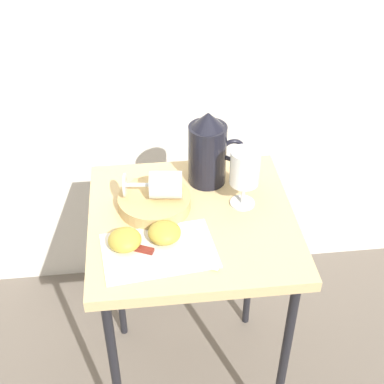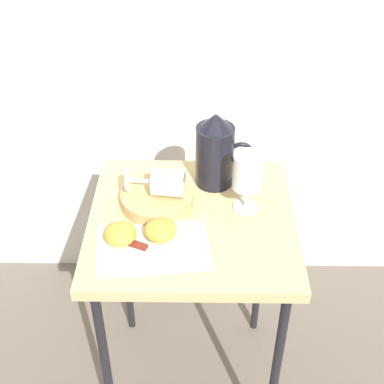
{
  "view_description": "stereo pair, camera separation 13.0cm",
  "coord_description": "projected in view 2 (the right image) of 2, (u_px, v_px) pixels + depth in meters",
  "views": [
    {
      "loc": [
        -0.12,
        -1.02,
        1.57
      ],
      "look_at": [
        0.0,
        0.0,
        0.77
      ],
      "focal_mm": 50.42,
      "sensor_mm": 36.0,
      "label": 1
    },
    {
      "loc": [
        0.01,
        -1.03,
        1.57
      ],
      "look_at": [
        0.0,
        0.0,
        0.77
      ],
      "focal_mm": 50.42,
      "sensor_mm": 36.0,
      "label": 2
    }
  ],
  "objects": [
    {
      "name": "apple_half_left",
      "position": [
        120.0,
        234.0,
        1.26
      ],
      "size": [
        0.08,
        0.08,
        0.04
      ],
      "primitive_type": "ellipsoid",
      "color": "#B29938",
      "rests_on": "linen_napkin"
    },
    {
      "name": "wine_glass_upright",
      "position": [
        248.0,
        175.0,
        1.32
      ],
      "size": [
        0.07,
        0.07,
        0.16
      ],
      "color": "silver",
      "rests_on": "table"
    },
    {
      "name": "linen_napkin",
      "position": [
        153.0,
        247.0,
        1.26
      ],
      "size": [
        0.28,
        0.2,
        0.0
      ],
      "primitive_type": "cube",
      "rotation": [
        0.0,
        0.0,
        0.11
      ],
      "color": "silver",
      "rests_on": "table"
    },
    {
      "name": "curtain_drape",
      "position": [
        194.0,
        24.0,
        1.59
      ],
      "size": [
        2.4,
        0.03,
        1.98
      ],
      "primitive_type": "cube",
      "color": "silver",
      "rests_on": "ground_plane"
    },
    {
      "name": "wine_glass_tipped_near",
      "position": [
        166.0,
        183.0,
        1.35
      ],
      "size": [
        0.15,
        0.08,
        0.07
      ],
      "color": "silver",
      "rests_on": "basket_tray"
    },
    {
      "name": "apple_half_right",
      "position": [
        160.0,
        230.0,
        1.27
      ],
      "size": [
        0.08,
        0.08,
        0.04
      ],
      "primitive_type": "ellipsoid",
      "color": "#B29938",
      "rests_on": "linen_napkin"
    },
    {
      "name": "ground_plane",
      "position": [
        192.0,
        377.0,
        1.77
      ],
      "size": [
        6.0,
        6.0,
        0.0
      ],
      "primitive_type": "plane",
      "color": "#665B51"
    },
    {
      "name": "table",
      "position": [
        192.0,
        238.0,
        1.4
      ],
      "size": [
        0.52,
        0.5,
        0.69
      ],
      "color": "tan",
      "rests_on": "ground_plane"
    },
    {
      "name": "pitcher",
      "position": [
        215.0,
        155.0,
        1.42
      ],
      "size": [
        0.15,
        0.1,
        0.21
      ],
      "color": "black",
      "rests_on": "table"
    },
    {
      "name": "knife",
      "position": [
        147.0,
        248.0,
        1.25
      ],
      "size": [
        0.23,
        0.11,
        0.01
      ],
      "color": "silver",
      "rests_on": "linen_napkin"
    },
    {
      "name": "basket_tray",
      "position": [
        157.0,
        199.0,
        1.38
      ],
      "size": [
        0.19,
        0.19,
        0.03
      ],
      "primitive_type": "cylinder",
      "color": "tan",
      "rests_on": "table"
    }
  ]
}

